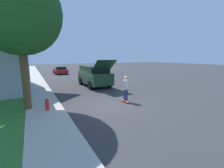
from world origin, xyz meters
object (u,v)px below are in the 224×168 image
at_px(car_down_street, 60,70).
at_px(suv_parked, 94,75).
at_px(skateboard, 125,101).
at_px(skateboarder, 126,88).
at_px(lawn_tree_near, 19,13).
at_px(fire_hydrant, 47,104).

bearing_deg(car_down_street, suv_parked, -85.92).
bearing_deg(car_down_street, skateboard, -88.34).
distance_m(car_down_street, skateboarder, 19.02).
bearing_deg(suv_parked, lawn_tree_near, -140.46).
bearing_deg(car_down_street, skateboarder, -88.00).
height_order(lawn_tree_near, fire_hydrant, lawn_tree_near).
xyz_separation_m(car_down_street, skateboard, (0.56, -19.14, -0.52)).
distance_m(lawn_tree_near, skateboarder, 6.85).
bearing_deg(fire_hydrant, lawn_tree_near, 139.42).
bearing_deg(car_down_street, lawn_tree_near, -105.03).
bearing_deg(fire_hydrant, car_down_street, 78.11).
xyz_separation_m(skateboard, fire_hydrant, (-4.47, 0.56, 0.32)).
distance_m(lawn_tree_near, suv_parked, 8.35).
xyz_separation_m(lawn_tree_near, suv_parked, (5.72, 4.73, -3.82)).
xyz_separation_m(suv_parked, skateboarder, (-0.27, -5.90, -0.16)).
height_order(lawn_tree_near, skateboard, lawn_tree_near).
xyz_separation_m(skateboarder, skateboard, (-0.11, -0.13, -0.83)).
relative_size(lawn_tree_near, skateboard, 8.91).
bearing_deg(lawn_tree_near, car_down_street, 74.97).
distance_m(lawn_tree_near, car_down_street, 18.96).
bearing_deg(skateboard, fire_hydrant, 172.87).
bearing_deg(fire_hydrant, skateboard, -7.13).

